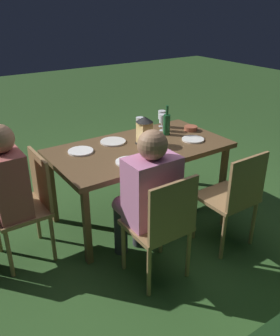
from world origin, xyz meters
TOP-DOWN VIEW (x-y plane):
  - ground_plane at (0.00, 0.00)m, footprint 16.00×16.00m
  - dining_table at (0.00, 0.00)m, footprint 1.61×0.86m
  - chair_side_right_b at (0.36, 0.82)m, footprint 0.42×0.40m
  - person_in_pink at (0.36, 0.63)m, footprint 0.38×0.47m
  - chair_head_far at (1.05, 0.00)m, footprint 0.40×0.42m
  - person_in_rust at (1.25, 0.00)m, footprint 0.48×0.38m
  - chair_side_right_a at (-0.36, 0.82)m, footprint 0.42×0.40m
  - lantern_centerpiece at (-0.06, -0.02)m, footprint 0.15×0.15m
  - green_bottle_on_table at (-0.39, -0.12)m, footprint 0.07×0.07m
  - wine_glass_a at (-0.18, -0.28)m, footprint 0.08×0.08m
  - wine_glass_b at (-0.43, -0.23)m, footprint 0.08×0.08m
  - wine_glass_c at (-0.50, -0.34)m, footprint 0.08×0.08m
  - plate_a at (0.28, 0.24)m, footprint 0.21×0.21m
  - plate_b at (0.50, -0.18)m, footprint 0.22×0.22m
  - plate_c at (-0.50, 0.15)m, footprint 0.21×0.21m
  - plate_d at (0.15, -0.22)m, footprint 0.24×0.24m
  - bowl_olives at (-0.03, 0.26)m, footprint 0.14×0.14m
  - bowl_bread at (-0.67, -0.07)m, footprint 0.13×0.13m

SIDE VIEW (x-z plane):
  - ground_plane at x=0.00m, z-range 0.00..0.00m
  - chair_side_right_b at x=0.36m, z-range 0.05..0.92m
  - chair_head_far at x=1.05m, z-range 0.05..0.92m
  - chair_side_right_a at x=-0.36m, z-range 0.05..0.92m
  - person_in_pink at x=0.36m, z-range 0.06..1.21m
  - person_in_rust at x=1.25m, z-range 0.06..1.21m
  - dining_table at x=0.00m, z-range 0.30..1.03m
  - plate_a at x=0.28m, z-range 0.72..0.74m
  - plate_b at x=0.50m, z-range 0.72..0.74m
  - plate_c at x=-0.50m, z-range 0.72..0.74m
  - plate_d at x=0.15m, z-range 0.72..0.74m
  - bowl_bread at x=-0.67m, z-range 0.73..0.77m
  - bowl_olives at x=-0.03m, z-range 0.73..0.78m
  - green_bottle_on_table at x=-0.39m, z-range 0.69..0.98m
  - wine_glass_a at x=-0.18m, z-range 0.76..0.93m
  - wine_glass_b at x=-0.43m, z-range 0.76..0.93m
  - wine_glass_c at x=-0.50m, z-range 0.76..0.93m
  - lantern_centerpiece at x=-0.06m, z-range 0.74..1.00m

